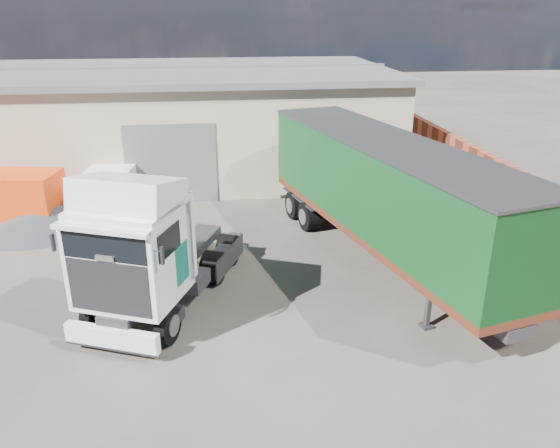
{
  "coord_description": "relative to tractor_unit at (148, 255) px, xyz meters",
  "views": [
    {
      "loc": [
        -0.08,
        -13.88,
        8.32
      ],
      "look_at": [
        2.01,
        3.0,
        1.52
      ],
      "focal_mm": 35.0,
      "sensor_mm": 36.0,
      "label": 1
    }
  ],
  "objects": [
    {
      "name": "brick_boundary_wall",
      "position": [
        13.55,
        5.76,
        -0.63
      ],
      "size": [
        0.35,
        26.0,
        2.5
      ],
      "primitive_type": "cube",
      "color": "#933A25",
      "rests_on": "ground"
    },
    {
      "name": "box_trailer",
      "position": [
        7.54,
        2.65,
        0.75
      ],
      "size": [
        5.81,
        13.27,
        4.32
      ],
      "rotation": [
        0.0,
        0.0,
        0.24
      ],
      "color": "#2D2D30",
      "rests_on": "ground"
    },
    {
      "name": "gravel_heap",
      "position": [
        -4.94,
        7.25,
        -1.37
      ],
      "size": [
        7.33,
        6.96,
        1.1
      ],
      "rotation": [
        0.0,
        0.0,
        0.42
      ],
      "color": "black",
      "rests_on": "ground"
    },
    {
      "name": "panel_van",
      "position": [
        -2.49,
        9.14,
        -0.91
      ],
      "size": [
        2.33,
        4.77,
        1.88
      ],
      "rotation": [
        0.0,
        0.0,
        -0.1
      ],
      "color": "black",
      "rests_on": "ground"
    },
    {
      "name": "tractor_unit",
      "position": [
        0.0,
        0.0,
        0.0
      ],
      "size": [
        4.78,
        6.99,
        4.47
      ],
      "rotation": [
        0.0,
        0.0,
        -0.38
      ],
      "color": "black",
      "rests_on": "ground"
    },
    {
      "name": "ground",
      "position": [
        2.05,
        -0.24,
        -1.88
      ],
      "size": [
        120.0,
        120.0,
        0.0
      ],
      "primitive_type": "plane",
      "color": "#2A2722",
      "rests_on": "ground"
    },
    {
      "name": "warehouse",
      "position": [
        -3.95,
        15.76,
        0.78
      ],
      "size": [
        30.6,
        12.6,
        5.42
      ],
      "color": "#BDAC91",
      "rests_on": "ground"
    },
    {
      "name": "orange_skip",
      "position": [
        -5.95,
        7.83,
        -0.93
      ],
      "size": [
        3.8,
        2.75,
        2.17
      ],
      "rotation": [
        0.0,
        0.0,
        -0.18
      ],
      "color": "#2D2D30",
      "rests_on": "ground"
    }
  ]
}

